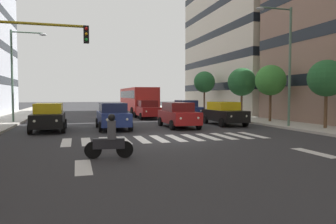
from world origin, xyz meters
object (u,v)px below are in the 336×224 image
at_px(car_1, 178,115).
at_px(bus_behind_traffic, 138,98).
at_px(street_lamp_left, 285,55).
at_px(street_tree_0, 326,78).
at_px(car_3, 49,117).
at_px(car_row2_1, 187,109).
at_px(car_row2_0, 147,109).
at_px(street_tree_3, 204,82).
at_px(car_0, 224,113).
at_px(street_tree_2, 242,82).
at_px(street_lamp_right, 18,66).
at_px(motorcycle_with_rider, 110,140).
at_px(car_2, 113,116).
at_px(traffic_light_gantry, 16,60).
at_px(street_tree_1, 271,80).

height_order(car_1, bus_behind_traffic, bus_behind_traffic).
bearing_deg(street_lamp_left, street_tree_0, 135.56).
height_order(car_3, car_row2_1, same).
distance_m(car_1, car_row2_1, 9.16).
relative_size(car_row2_0, street_tree_3, 0.91).
bearing_deg(car_row2_0, car_1, 91.93).
relative_size(car_0, car_3, 1.00).
bearing_deg(street_tree_2, car_1, 36.87).
height_order(car_3, street_tree_2, street_tree_2).
relative_size(street_lamp_right, street_tree_0, 1.65).
height_order(street_tree_2, street_tree_3, street_tree_3).
relative_size(motorcycle_with_rider, street_lamp_left, 0.22).
bearing_deg(car_2, street_tree_0, 161.20).
relative_size(traffic_light_gantry, street_tree_2, 1.18).
xyz_separation_m(car_0, car_row2_0, (4.12, -7.77, 0.00)).
bearing_deg(street_lamp_right, street_lamp_left, 153.24).
height_order(car_1, street_lamp_left, street_lamp_left).
xyz_separation_m(car_3, car_row2_1, (-11.95, -8.22, 0.00)).
height_order(car_3, street_tree_3, street_tree_3).
relative_size(street_tree_0, street_tree_1, 0.96).
relative_size(car_0, street_tree_1, 1.00).
relative_size(car_1, bus_behind_traffic, 0.42).
xyz_separation_m(car_1, car_row2_0, (0.29, -8.56, 0.00)).
bearing_deg(street_tree_2, motorcycle_with_rider, 48.31).
distance_m(street_tree_0, street_tree_1, 5.49).
xyz_separation_m(motorcycle_with_rider, street_lamp_right, (5.43, -15.77, 3.81)).
bearing_deg(car_1, car_0, -168.46).
height_order(car_1, street_tree_0, street_tree_0).
bearing_deg(car_row2_0, motorcycle_with_rider, 73.52).
xyz_separation_m(car_row2_0, street_tree_0, (-8.65, 12.82, 2.38)).
relative_size(street_lamp_left, street_tree_1, 1.76).
bearing_deg(car_row2_0, street_tree_3, -145.28).
distance_m(car_3, street_tree_1, 16.64).
distance_m(car_0, car_row2_1, 7.65).
bearing_deg(motorcycle_with_rider, bus_behind_traffic, -103.00).
height_order(car_3, street_lamp_left, street_lamp_left).
distance_m(car_3, bus_behind_traffic, 16.91).
xyz_separation_m(car_2, traffic_light_gantry, (4.75, 5.80, 2.82)).
bearing_deg(street_lamp_right, car_2, 136.44).
height_order(car_1, car_2, same).
relative_size(traffic_light_gantry, street_tree_3, 1.13).
bearing_deg(street_lamp_left, bus_behind_traffic, -69.25).
distance_m(motorcycle_with_rider, street_tree_0, 15.11).
xyz_separation_m(street_lamp_right, street_tree_3, (-18.90, -7.84, -0.70)).
distance_m(street_lamp_left, street_tree_0, 2.96).
height_order(car_row2_0, bus_behind_traffic, bus_behind_traffic).
bearing_deg(street_tree_3, street_tree_1, 90.83).
distance_m(car_2, car_row2_0, 9.42).
xyz_separation_m(car_row2_1, street_lamp_right, (14.62, 2.06, 3.58)).
xyz_separation_m(bus_behind_traffic, traffic_light_gantry, (9.18, 20.57, 1.85)).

